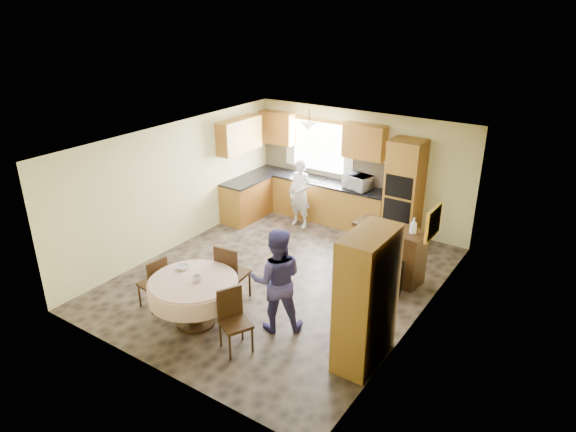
# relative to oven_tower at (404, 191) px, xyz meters

# --- Properties ---
(floor) EXTENTS (5.00, 6.00, 0.01)m
(floor) POSITION_rel_oven_tower_xyz_m (-1.15, -2.69, -1.06)
(floor) COLOR brown
(floor) RESTS_ON ground
(ceiling) EXTENTS (5.00, 6.00, 0.01)m
(ceiling) POSITION_rel_oven_tower_xyz_m (-1.15, -2.69, 1.44)
(ceiling) COLOR white
(ceiling) RESTS_ON wall_back
(wall_back) EXTENTS (5.00, 0.02, 2.50)m
(wall_back) POSITION_rel_oven_tower_xyz_m (-1.15, 0.31, 0.19)
(wall_back) COLOR beige
(wall_back) RESTS_ON floor
(wall_front) EXTENTS (5.00, 0.02, 2.50)m
(wall_front) POSITION_rel_oven_tower_xyz_m (-1.15, -5.69, 0.19)
(wall_front) COLOR beige
(wall_front) RESTS_ON floor
(wall_left) EXTENTS (0.02, 6.00, 2.50)m
(wall_left) POSITION_rel_oven_tower_xyz_m (-3.65, -2.69, 0.19)
(wall_left) COLOR beige
(wall_left) RESTS_ON floor
(wall_right) EXTENTS (0.02, 6.00, 2.50)m
(wall_right) POSITION_rel_oven_tower_xyz_m (1.35, -2.69, 0.19)
(wall_right) COLOR beige
(wall_right) RESTS_ON floor
(window) EXTENTS (1.40, 0.03, 1.10)m
(window) POSITION_rel_oven_tower_xyz_m (-2.15, 0.29, 0.54)
(window) COLOR white
(window) RESTS_ON wall_back
(curtain_left) EXTENTS (0.22, 0.02, 1.15)m
(curtain_left) POSITION_rel_oven_tower_xyz_m (-2.90, 0.24, 0.59)
(curtain_left) COLOR white
(curtain_left) RESTS_ON wall_back
(curtain_right) EXTENTS (0.22, 0.02, 1.15)m
(curtain_right) POSITION_rel_oven_tower_xyz_m (-1.40, 0.24, 0.59)
(curtain_right) COLOR white
(curtain_right) RESTS_ON wall_back
(base_cab_back) EXTENTS (3.30, 0.60, 0.88)m
(base_cab_back) POSITION_rel_oven_tower_xyz_m (-2.00, 0.01, -0.62)
(base_cab_back) COLOR gold
(base_cab_back) RESTS_ON floor
(counter_back) EXTENTS (3.30, 0.64, 0.04)m
(counter_back) POSITION_rel_oven_tower_xyz_m (-2.00, 0.01, -0.16)
(counter_back) COLOR black
(counter_back) RESTS_ON base_cab_back
(base_cab_left) EXTENTS (0.60, 1.20, 0.88)m
(base_cab_left) POSITION_rel_oven_tower_xyz_m (-3.35, -0.89, -0.62)
(base_cab_left) COLOR gold
(base_cab_left) RESTS_ON floor
(counter_left) EXTENTS (0.64, 1.20, 0.04)m
(counter_left) POSITION_rel_oven_tower_xyz_m (-3.35, -0.89, -0.16)
(counter_left) COLOR black
(counter_left) RESTS_ON base_cab_left
(backsplash) EXTENTS (3.30, 0.02, 0.55)m
(backsplash) POSITION_rel_oven_tower_xyz_m (-2.00, 0.30, 0.12)
(backsplash) COLOR tan
(backsplash) RESTS_ON wall_back
(wall_cab_left) EXTENTS (0.85, 0.33, 0.72)m
(wall_cab_left) POSITION_rel_oven_tower_xyz_m (-3.20, 0.15, 0.85)
(wall_cab_left) COLOR #BF8B2F
(wall_cab_left) RESTS_ON wall_back
(wall_cab_right) EXTENTS (0.90, 0.33, 0.72)m
(wall_cab_right) POSITION_rel_oven_tower_xyz_m (-1.00, 0.15, 0.85)
(wall_cab_right) COLOR #BF8B2F
(wall_cab_right) RESTS_ON wall_back
(wall_cab_side) EXTENTS (0.33, 1.20, 0.72)m
(wall_cab_side) POSITION_rel_oven_tower_xyz_m (-3.48, -0.89, 0.85)
(wall_cab_side) COLOR #BF8B2F
(wall_cab_side) RESTS_ON wall_left
(oven_tower) EXTENTS (0.66, 0.62, 2.12)m
(oven_tower) POSITION_rel_oven_tower_xyz_m (0.00, 0.00, 0.00)
(oven_tower) COLOR gold
(oven_tower) RESTS_ON floor
(oven_upper) EXTENTS (0.56, 0.01, 0.45)m
(oven_upper) POSITION_rel_oven_tower_xyz_m (0.00, -0.31, 0.19)
(oven_upper) COLOR black
(oven_upper) RESTS_ON oven_tower
(oven_lower) EXTENTS (0.56, 0.01, 0.45)m
(oven_lower) POSITION_rel_oven_tower_xyz_m (0.00, -0.31, -0.31)
(oven_lower) COLOR black
(oven_lower) RESTS_ON oven_tower
(pendant) EXTENTS (0.36, 0.36, 0.18)m
(pendant) POSITION_rel_oven_tower_xyz_m (-2.15, -0.19, 1.06)
(pendant) COLOR beige
(pendant) RESTS_ON ceiling
(sideboard) EXTENTS (1.34, 0.68, 0.92)m
(sideboard) POSITION_rel_oven_tower_xyz_m (0.42, -1.61, -0.60)
(sideboard) COLOR #3E2610
(sideboard) RESTS_ON floor
(space_heater) EXTENTS (0.47, 0.36, 0.60)m
(space_heater) POSITION_rel_oven_tower_xyz_m (0.66, -2.16, -0.76)
(space_heater) COLOR black
(space_heater) RESTS_ON floor
(cupboard) EXTENTS (0.51, 1.02, 1.94)m
(cupboard) POSITION_rel_oven_tower_xyz_m (1.07, -3.93, -0.09)
(cupboard) COLOR gold
(cupboard) RESTS_ON floor
(dining_table) EXTENTS (1.36, 1.36, 0.77)m
(dining_table) POSITION_rel_oven_tower_xyz_m (-1.45, -4.60, -0.46)
(dining_table) COLOR #3E2610
(dining_table) RESTS_ON floor
(chair_left) EXTENTS (0.44, 0.44, 0.90)m
(chair_left) POSITION_rel_oven_tower_xyz_m (-2.27, -4.63, -0.56)
(chair_left) COLOR #3E2610
(chair_left) RESTS_ON floor
(chair_back) EXTENTS (0.50, 0.50, 1.03)m
(chair_back) POSITION_rel_oven_tower_xyz_m (-1.39, -3.81, -0.49)
(chair_back) COLOR #3E2610
(chair_back) RESTS_ON floor
(chair_right) EXTENTS (0.54, 0.54, 0.92)m
(chair_right) POSITION_rel_oven_tower_xyz_m (-0.59, -4.72, -0.55)
(chair_right) COLOR #3E2610
(chair_right) RESTS_ON floor
(framed_picture) EXTENTS (0.06, 0.59, 0.49)m
(framed_picture) POSITION_rel_oven_tower_xyz_m (1.32, -2.20, 0.45)
(framed_picture) COLOR yellow
(framed_picture) RESTS_ON wall_right
(microwave) EXTENTS (0.63, 0.49, 0.31)m
(microwave) POSITION_rel_oven_tower_xyz_m (-1.02, -0.04, 0.02)
(microwave) COLOR silver
(microwave) RESTS_ON counter_back
(person_sink) EXTENTS (0.58, 0.41, 1.51)m
(person_sink) POSITION_rel_oven_tower_xyz_m (-2.11, -0.58, -0.31)
(person_sink) COLOR silver
(person_sink) RESTS_ON floor
(person_dining) EXTENTS (1.01, 0.97, 1.64)m
(person_dining) POSITION_rel_oven_tower_xyz_m (-0.35, -3.98, -0.24)
(person_dining) COLOR #3C397D
(person_dining) RESTS_ON floor
(bowl_sideboard) EXTENTS (0.25, 0.25, 0.05)m
(bowl_sideboard) POSITION_rel_oven_tower_xyz_m (0.14, -1.61, -0.12)
(bowl_sideboard) COLOR #B2B2B2
(bowl_sideboard) RESTS_ON sideboard
(bottle_sideboard) EXTENTS (0.13, 0.13, 0.33)m
(bottle_sideboard) POSITION_rel_oven_tower_xyz_m (0.82, -1.61, 0.02)
(bottle_sideboard) COLOR silver
(bottle_sideboard) RESTS_ON sideboard
(cup_table) EXTENTS (0.13, 0.13, 0.10)m
(cup_table) POSITION_rel_oven_tower_xyz_m (-1.36, -4.60, -0.24)
(cup_table) COLOR #B2B2B2
(cup_table) RESTS_ON dining_table
(bowl_table) EXTENTS (0.24, 0.24, 0.06)m
(bowl_table) POSITION_rel_oven_tower_xyz_m (-1.80, -4.44, -0.26)
(bowl_table) COLOR #B2B2B2
(bowl_table) RESTS_ON dining_table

